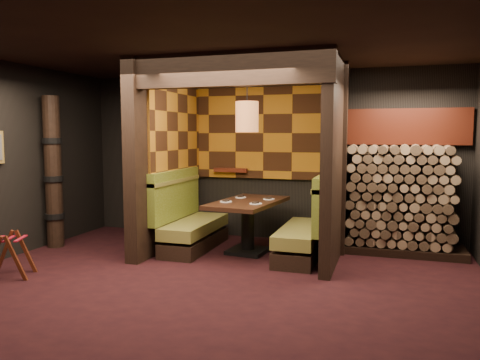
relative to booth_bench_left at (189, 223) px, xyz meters
name	(u,v)px	position (x,y,z in m)	size (l,w,h in m)	color
floor	(207,287)	(0.96, -1.65, -0.41)	(6.50, 5.50, 0.02)	black
ceiling	(205,40)	(0.96, -1.65, 2.46)	(6.50, 5.50, 0.02)	black
wall_back	(266,156)	(0.96, 1.11, 1.02)	(6.50, 0.02, 2.85)	black
wall_front	(35,198)	(0.96, -4.41, 1.02)	(6.50, 0.02, 2.85)	black
partition_left	(166,158)	(-0.39, 0.00, 1.02)	(0.20, 2.20, 2.85)	black
partition_right	(336,161)	(2.26, 0.05, 1.02)	(0.15, 2.10, 2.85)	black
header_beam	(224,69)	(0.94, -0.95, 2.23)	(2.85, 0.18, 0.44)	black
tapa_back_panel	(264,133)	(0.94, 1.06, 1.42)	(2.40, 0.06, 1.55)	#B06C17
tapa_side_panel	(177,131)	(-0.27, 0.17, 1.45)	(0.04, 1.85, 1.45)	#B06C17
lacquer_shelf	(231,170)	(0.36, 1.00, 0.78)	(0.60, 0.12, 0.07)	#591F12
booth_bench_left	(189,223)	(0.00, 0.00, 0.00)	(0.68, 1.60, 1.14)	black
booth_bench_right	(308,231)	(1.89, 0.00, 0.00)	(0.68, 1.60, 1.14)	black
dining_table	(248,216)	(0.97, 0.01, 0.17)	(1.00, 1.61, 0.80)	black
place_settings	(248,200)	(0.97, 0.01, 0.41)	(0.72, 0.76, 0.03)	white
pendant_lamp	(247,117)	(0.97, -0.04, 1.66)	(0.34, 0.34, 1.02)	#AB6233
luggage_rack	(10,253)	(-1.56, -2.05, -0.10)	(0.66, 0.58, 0.60)	#4C1E0F
totem_column	(53,173)	(-2.09, -0.55, 0.79)	(0.31, 0.31, 2.40)	black
firewood_stack	(406,200)	(3.25, 0.70, 0.42)	(1.73, 0.70, 1.64)	black
mosaic_header	(408,127)	(3.25, 1.03, 1.52)	(1.83, 0.10, 0.56)	maroon
bay_front_post	(344,160)	(2.35, 0.31, 1.02)	(0.08, 0.08, 2.85)	black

